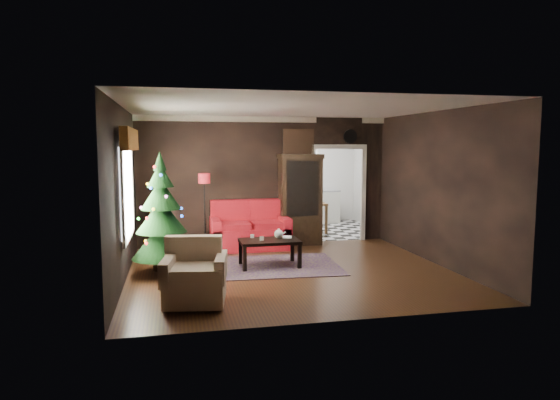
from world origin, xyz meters
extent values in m
plane|color=black|center=(0.00, 0.00, 0.00)|extent=(5.50, 5.50, 0.00)
plane|color=white|center=(0.00, 0.00, 2.80)|extent=(5.50, 5.50, 0.00)
plane|color=black|center=(0.00, 2.50, 1.40)|extent=(5.50, 0.00, 5.50)
plane|color=black|center=(0.00, -2.50, 1.40)|extent=(5.50, 0.00, 5.50)
plane|color=black|center=(-2.75, 0.00, 1.40)|extent=(0.00, 5.50, 5.50)
plane|color=black|center=(2.75, 0.00, 1.40)|extent=(0.00, 5.50, 5.50)
cube|color=white|center=(-2.71, 0.20, 1.45)|extent=(0.05, 1.60, 1.40)
cube|color=brown|center=(-2.63, 0.20, 2.27)|extent=(0.12, 2.10, 0.35)
plane|color=silver|center=(1.70, 4.00, 0.00)|extent=(3.00, 3.00, 0.00)
cube|color=white|center=(1.70, 5.45, 1.70)|extent=(0.70, 0.06, 0.70)
cube|color=#4A3847|center=(-0.26, 0.43, 0.01)|extent=(2.51, 1.88, 0.01)
cylinder|color=white|center=(-0.57, 0.67, 0.52)|extent=(0.09, 0.09, 0.06)
cylinder|color=white|center=(-0.44, 0.40, 0.52)|extent=(0.08, 0.08, 0.07)
imported|color=tan|center=(-0.02, 0.57, 0.60)|extent=(0.16, 0.06, 0.22)
cylinder|color=white|center=(1.95, 2.45, 2.38)|extent=(0.32, 0.32, 0.06)
cube|color=#B0864E|center=(0.75, 2.46, 2.25)|extent=(0.62, 0.05, 0.52)
cube|color=silver|center=(1.70, 5.20, 0.45)|extent=(1.80, 0.60, 0.90)
camera|label=1|loc=(-1.95, -8.11, 2.16)|focal=31.52mm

